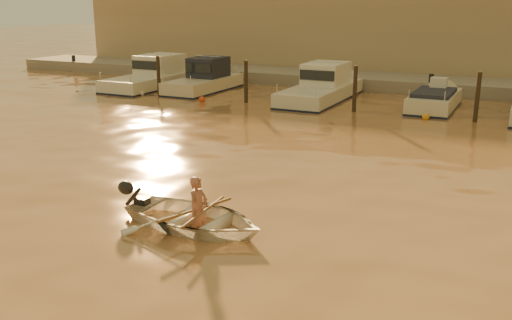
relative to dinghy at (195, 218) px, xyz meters
The scene contains 20 objects.
ground_plane 0.78m from the dinghy, 135.38° to the left, with size 160.00×160.00×0.00m, color #95643B.
dinghy is the anchor object (origin of this frame).
person 0.24m from the dinghy, ahead, with size 0.53×0.35×1.46m, color #A26451.
outboard_motor 1.50m from the dinghy, behind, with size 0.90×0.40×0.70m, color black, non-canonical shape.
oar_port 0.32m from the dinghy, ahead, with size 0.06×0.06×2.10m, color brown.
oar_starboard 0.21m from the dinghy, ahead, with size 0.06×0.06×2.10m, color brown.
moored_boat_0 21.02m from the dinghy, 128.12° to the left, with size 2.40×7.58×1.75m, color silver, non-canonical shape.
moored_boat_1 19.17m from the dinghy, 120.41° to the left, with size 2.04×6.15×1.75m, color beige, non-canonical shape.
moored_boat_2 16.82m from the dinghy, 100.50° to the left, with size 2.26×7.58×1.75m, color beige, non-canonical shape.
moored_boat_3 16.69m from the dinghy, 82.07° to the left, with size 1.80×5.30×0.95m, color beige, non-canonical shape.
piling_0 18.10m from the dinghy, 127.60° to the left, with size 0.18×0.18×2.20m, color #2D2319.
piling_1 15.56m from the dinghy, 112.84° to the left, with size 0.18×0.18×2.20m, color #2D2319.
piling_2 14.36m from the dinghy, 92.94° to the left, with size 0.18×0.18×2.20m, color #2D2319.
piling_3 14.97m from the dinghy, 73.43° to the left, with size 0.18×0.18×2.20m, color #2D2319.
fender_a 18.22m from the dinghy, 130.50° to the left, with size 0.30×0.30×0.30m, color silver.
fender_b 15.84m from the dinghy, 120.60° to the left, with size 0.30×0.30×0.30m, color red.
fender_c 14.00m from the dinghy, 104.33° to the left, with size 0.30×0.30×0.30m, color silver.
fender_d 14.21m from the dinghy, 80.32° to the left, with size 0.30×0.30×0.30m, color orange.
quay 22.04m from the dinghy, 91.40° to the left, with size 52.00×4.00×1.00m, color gray.
waterfront_building 27.62m from the dinghy, 91.12° to the left, with size 46.00×7.00×4.80m, color #9E8466.
Camera 1 is at (6.70, -10.20, 4.71)m, focal length 40.00 mm.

